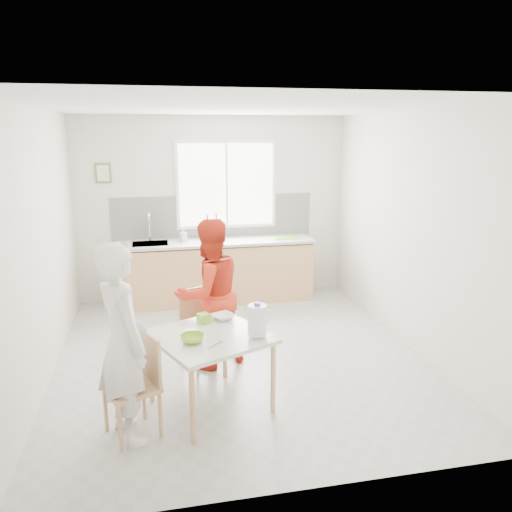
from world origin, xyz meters
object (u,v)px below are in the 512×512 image
Objects in this scene: dining_table at (210,342)px; wine_bottle_a at (216,229)px; chair_far at (200,324)px; person_red at (209,294)px; person_white at (123,343)px; bowl_white at (223,317)px; bowl_green at (192,338)px; wine_bottle_b at (208,230)px; chair_left at (138,380)px; milk_jug at (258,319)px.

wine_bottle_a is (0.46, 3.01, 0.44)m from dining_table.
wine_bottle_a reaches higher than chair_far.
person_red reaches higher than dining_table.
bowl_white is at bearing -77.11° from person_white.
chair_far is at bearing 108.72° from bowl_white.
bowl_green is (-0.16, -0.13, 0.11)m from dining_table.
chair_left is at bearing -106.10° from wine_bottle_b.
wine_bottle_a is 0.13m from wine_bottle_b.
person_white reaches higher than bowl_white.
bowl_white is 2.73m from wine_bottle_b.
bowl_white is (0.17, 0.35, 0.10)m from dining_table.
wine_bottle_b is at bearing 67.60° from milk_jug.
person_white is at bearing -107.43° from wine_bottle_b.
dining_table is at bearing -98.66° from wine_bottle_a.
chair_far is 1.17m from milk_jug.
chair_left is at bearing -141.97° from bowl_white.
person_red is 1.05m from milk_jug.
wine_bottle_a reaches higher than bowl_green.
person_white is 3.54m from wine_bottle_b.
milk_jug reaches higher than dining_table.
bowl_white is at bearing -96.11° from wine_bottle_a.
person_red is (0.11, -0.01, 0.34)m from chair_far.
milk_jug reaches higher than bowl_white.
milk_jug is at bearing -90.88° from wine_bottle_a.
milk_jug reaches higher than bowl_green.
chair_left is at bearing -162.10° from bowl_green.
chair_far is 2.26m from wine_bottle_a.
wine_bottle_a is at bearing -43.34° from person_white.
wine_bottle_a is at bearing 137.94° from chair_left.
chair_left is (-0.63, -0.28, -0.16)m from dining_table.
wine_bottle_a is 1.07× the size of wine_bottle_b.
bowl_white is (0.80, 0.63, 0.26)m from chair_left.
bowl_white is (0.07, -0.52, -0.07)m from person_red.
dining_table is 0.82m from person_white.
person_white is at bearing 31.58° from person_red.
person_white is 1.45m from person_red.
bowl_white is 0.67× the size of wine_bottle_b.
bowl_green is at bearing -142.18° from dining_table.
person_white is 1.04× the size of person_red.
chair_left is at bearing -141.83° from chair_far.
bowl_green reaches higher than bowl_white.
bowl_green is (0.56, 0.19, -0.09)m from person_white.
wine_bottle_b is at bearing 83.77° from dining_table.
person_white is (-0.10, -0.04, 0.36)m from chair_left.
bowl_green is at bearing 156.14° from milk_jug.
person_white is at bearing -143.32° from bowl_white.
bowl_green reaches higher than dining_table.
person_red is at bearing -30.32° from chair_far.
chair_far is 4.12× the size of bowl_green.
person_white reaches higher than chair_far.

